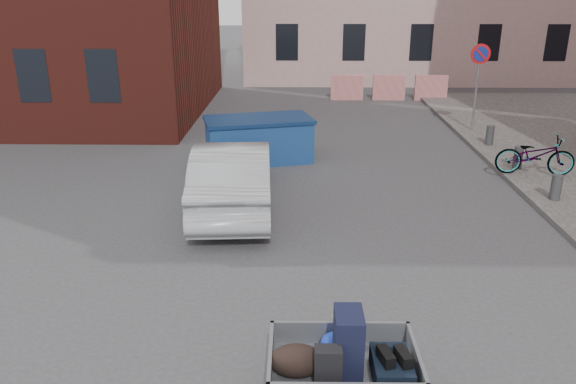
{
  "coord_description": "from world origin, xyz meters",
  "views": [
    {
      "loc": [
        0.52,
        -7.87,
        4.42
      ],
      "look_at": [
        0.36,
        1.1,
        1.1
      ],
      "focal_mm": 35.0,
      "sensor_mm": 36.0,
      "label": 1
    }
  ],
  "objects_px": {
    "dumpster": "(259,139)",
    "silver_car": "(233,175)",
    "trailer": "(342,364)",
    "bicycle": "(535,155)"
  },
  "relations": [
    {
      "from": "trailer",
      "to": "silver_car",
      "type": "xyz_separation_m",
      "value": [
        -1.83,
        5.98,
        0.11
      ]
    },
    {
      "from": "trailer",
      "to": "dumpster",
      "type": "height_order",
      "value": "trailer"
    },
    {
      "from": "silver_car",
      "to": "trailer",
      "type": "bearing_deg",
      "value": 103.24
    },
    {
      "from": "dumpster",
      "to": "silver_car",
      "type": "xyz_separation_m",
      "value": [
        -0.31,
        -3.39,
        0.13
      ]
    },
    {
      "from": "dumpster",
      "to": "bicycle",
      "type": "height_order",
      "value": "dumpster"
    },
    {
      "from": "silver_car",
      "to": "dumpster",
      "type": "bearing_deg",
      "value": -99.01
    },
    {
      "from": "dumpster",
      "to": "bicycle",
      "type": "relative_size",
      "value": 1.67
    },
    {
      "from": "trailer",
      "to": "dumpster",
      "type": "xyz_separation_m",
      "value": [
        -1.53,
        9.36,
        -0.02
      ]
    },
    {
      "from": "trailer",
      "to": "bicycle",
      "type": "relative_size",
      "value": 0.99
    },
    {
      "from": "trailer",
      "to": "silver_car",
      "type": "bearing_deg",
      "value": 106.64
    }
  ]
}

